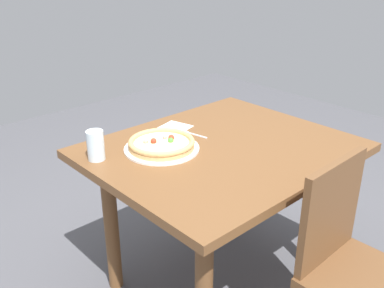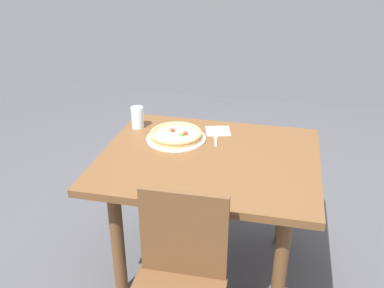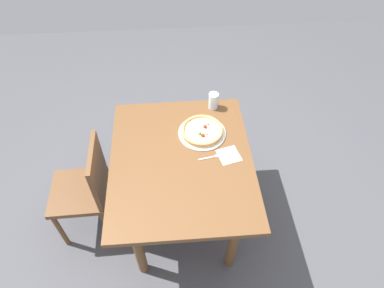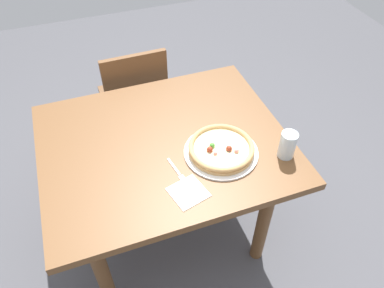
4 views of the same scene
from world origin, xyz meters
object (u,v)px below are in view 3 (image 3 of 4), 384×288
(napkin, at_px, (229,155))
(chair_near, at_px, (86,188))
(dining_table, at_px, (182,169))
(drinking_glass, at_px, (213,101))
(pizza, at_px, (202,131))
(plate, at_px, (202,133))
(fork, at_px, (212,157))

(napkin, bearing_deg, chair_near, -89.64)
(dining_table, xyz_separation_m, drinking_glass, (-0.49, 0.27, 0.18))
(pizza, distance_m, napkin, 0.27)
(plate, xyz_separation_m, fork, (0.22, 0.05, -0.00))
(dining_table, distance_m, chair_near, 0.71)
(chair_near, relative_size, drinking_glass, 6.85)
(fork, bearing_deg, napkin, -7.72)
(chair_near, bearing_deg, pizza, -76.51)
(chair_near, bearing_deg, fork, -91.03)
(chair_near, xyz_separation_m, fork, (-0.00, 0.90, 0.27))
(chair_near, relative_size, napkin, 6.40)
(chair_near, height_order, plate, chair_near)
(chair_near, bearing_deg, drinking_glass, -64.08)
(pizza, bearing_deg, chair_near, -75.42)
(chair_near, bearing_deg, plate, -76.49)
(dining_table, bearing_deg, napkin, 91.36)
(dining_table, bearing_deg, drinking_glass, 151.16)
(fork, relative_size, drinking_glass, 1.26)
(chair_near, height_order, drinking_glass, same)
(napkin, bearing_deg, dining_table, -88.64)
(plate, xyz_separation_m, drinking_glass, (-0.27, 0.11, 0.06))
(fork, bearing_deg, drinking_glass, 72.45)
(chair_near, xyz_separation_m, pizza, (-0.22, 0.85, 0.30))
(pizza, xyz_separation_m, napkin, (0.22, 0.16, -0.03))
(fork, height_order, drinking_glass, drinking_glass)
(napkin, bearing_deg, fork, -87.25)
(chair_near, height_order, fork, chair_near)
(dining_table, distance_m, plate, 0.30)
(pizza, relative_size, drinking_glass, 2.29)
(pizza, bearing_deg, plate, -146.03)
(dining_table, relative_size, napkin, 8.22)
(plate, height_order, pizza, pizza)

